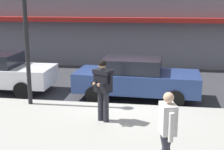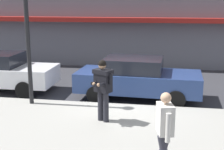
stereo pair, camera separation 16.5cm
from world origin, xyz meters
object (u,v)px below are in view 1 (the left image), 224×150
pedestrian_in_light_coat (167,128)px  man_texting_on_phone (103,84)px  parked_sedan_mid (136,78)px  street_lamp_post (25,14)px

pedestrian_in_light_coat → man_texting_on_phone: bearing=124.1°
parked_sedan_mid → street_lamp_post: bearing=-155.7°
pedestrian_in_light_coat → street_lamp_post: size_ratio=0.35×
man_texting_on_phone → street_lamp_post: bearing=156.3°
pedestrian_in_light_coat → street_lamp_post: (-4.46, 3.77, 2.03)m
man_texting_on_phone → pedestrian_in_light_coat: 3.11m
pedestrian_in_light_coat → street_lamp_post: 6.18m
pedestrian_in_light_coat → street_lamp_post: street_lamp_post is taller
parked_sedan_mid → man_texting_on_phone: size_ratio=2.54×
parked_sedan_mid → man_texting_on_phone: (-0.74, -2.76, 0.46)m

